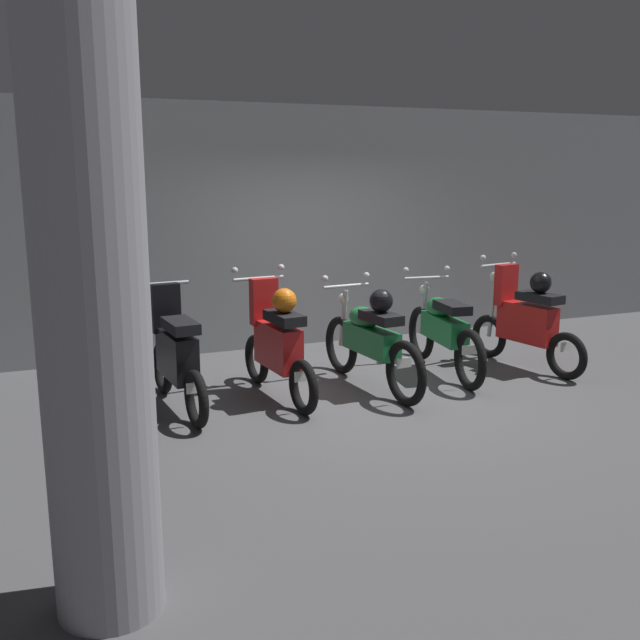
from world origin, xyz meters
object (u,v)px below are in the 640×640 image
Objects in this scene: support_pillar at (94,323)px; motorbike_slot_3 at (443,330)px; motorbike_slot_0 at (176,355)px; motorbike_slot_4 at (525,320)px; motorbike_slot_2 at (371,339)px; motorbike_slot_1 at (277,342)px.

motorbike_slot_3 is at bearing 38.84° from support_pillar.
motorbike_slot_4 is at bearing -0.77° from motorbike_slot_0.
motorbike_slot_2 and motorbike_slot_3 have the same top height.
motorbike_slot_2 is 0.64× the size of support_pillar.
motorbike_slot_2 is at bearing -3.01° from motorbike_slot_0.
support_pillar is at bearing -134.77° from motorbike_slot_2.
motorbike_slot_1 is 1.01m from motorbike_slot_2.
motorbike_slot_1 is (1.01, -0.03, 0.04)m from motorbike_slot_0.
motorbike_slot_4 is at bearing -9.05° from motorbike_slot_3.
motorbike_slot_0 is at bearing -178.01° from motorbike_slot_3.
support_pillar is (-1.96, -3.07, 0.96)m from motorbike_slot_1.
motorbike_slot_1 reaches higher than motorbike_slot_3.
motorbike_slot_3 is 5.22m from support_pillar.
motorbike_slot_4 is 0.54× the size of support_pillar.
motorbike_slot_2 is 1.17× the size of motorbike_slot_4.
motorbike_slot_0 is 1.00× the size of motorbike_slot_1.
motorbike_slot_0 is 3.40m from support_pillar.
motorbike_slot_3 is (1.01, 0.21, -0.04)m from motorbike_slot_2.
motorbike_slot_2 is at bearing 45.23° from support_pillar.
motorbike_slot_2 is (1.01, -0.07, -0.04)m from motorbike_slot_1.
motorbike_slot_0 is at bearing 178.03° from motorbike_slot_1.
motorbike_slot_0 is 1.01m from motorbike_slot_1.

